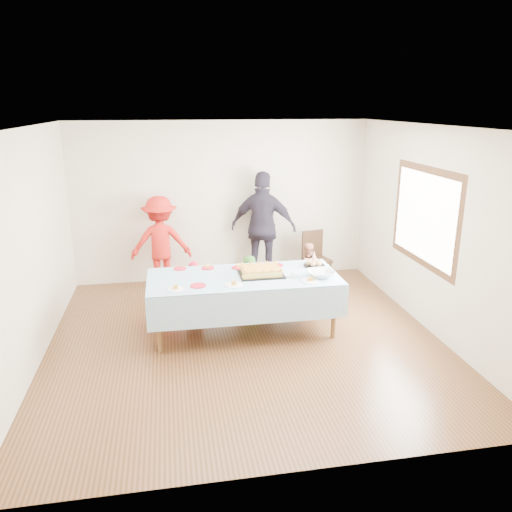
{
  "coord_description": "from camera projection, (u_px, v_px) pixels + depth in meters",
  "views": [
    {
      "loc": [
        -0.9,
        -5.85,
        2.95
      ],
      "look_at": [
        0.19,
        0.3,
        1.04
      ],
      "focal_mm": 35.0,
      "sensor_mm": 36.0,
      "label": 1
    }
  ],
  "objects": [
    {
      "name": "ground",
      "position": [
        245.0,
        339.0,
        6.52
      ],
      "size": [
        5.0,
        5.0,
        0.0
      ],
      "primitive_type": "plane",
      "color": "#492C14",
      "rests_on": "ground"
    },
    {
      "name": "room_walls",
      "position": [
        249.0,
        206.0,
        6.02
      ],
      "size": [
        5.04,
        5.04,
        2.72
      ],
      "color": "beige",
      "rests_on": "ground"
    },
    {
      "name": "party_table",
      "position": [
        244.0,
        280.0,
        6.57
      ],
      "size": [
        2.5,
        1.1,
        0.78
      ],
      "color": "brown",
      "rests_on": "ground"
    },
    {
      "name": "birthday_cake",
      "position": [
        261.0,
        271.0,
        6.6
      ],
      "size": [
        0.59,
        0.45,
        0.1
      ],
      "color": "black",
      "rests_on": "party_table"
    },
    {
      "name": "rolls_tray",
      "position": [
        314.0,
        263.0,
        6.96
      ],
      "size": [
        0.3,
        0.3,
        0.09
      ],
      "color": "black",
      "rests_on": "party_table"
    },
    {
      "name": "punch_bowl",
      "position": [
        321.0,
        274.0,
        6.52
      ],
      "size": [
        0.34,
        0.34,
        0.08
      ],
      "primitive_type": "imported",
      "color": "silver",
      "rests_on": "party_table"
    },
    {
      "name": "party_hat",
      "position": [
        314.0,
        257.0,
        7.08
      ],
      "size": [
        0.1,
        0.1,
        0.17
      ],
      "primitive_type": "cone",
      "color": "white",
      "rests_on": "party_table"
    },
    {
      "name": "fork_pile",
      "position": [
        295.0,
        275.0,
        6.51
      ],
      "size": [
        0.24,
        0.18,
        0.07
      ],
      "primitive_type": null,
      "color": "white",
      "rests_on": "party_table"
    },
    {
      "name": "plate_red_far_a",
      "position": [
        180.0,
        269.0,
        6.84
      ],
      "size": [
        0.17,
        0.17,
        0.01
      ],
      "primitive_type": "cylinder",
      "color": "red",
      "rests_on": "party_table"
    },
    {
      "name": "plate_red_far_b",
      "position": [
        208.0,
        268.0,
        6.87
      ],
      "size": [
        0.18,
        0.18,
        0.01
      ],
      "primitive_type": "cylinder",
      "color": "red",
      "rests_on": "party_table"
    },
    {
      "name": "plate_red_far_c",
      "position": [
        238.0,
        268.0,
        6.88
      ],
      "size": [
        0.19,
        0.19,
        0.01
      ],
      "primitive_type": "cylinder",
      "color": "red",
      "rests_on": "party_table"
    },
    {
      "name": "plate_red_far_d",
      "position": [
        276.0,
        265.0,
        6.98
      ],
      "size": [
        0.19,
        0.19,
        0.01
      ],
      "primitive_type": "cylinder",
      "color": "red",
      "rests_on": "party_table"
    },
    {
      "name": "plate_red_near",
      "position": [
        198.0,
        286.0,
        6.2
      ],
      "size": [
        0.2,
        0.2,
        0.01
      ],
      "primitive_type": "cylinder",
      "color": "red",
      "rests_on": "party_table"
    },
    {
      "name": "plate_white_left",
      "position": [
        175.0,
        289.0,
        6.08
      ],
      "size": [
        0.21,
        0.21,
        0.01
      ],
      "primitive_type": "cylinder",
      "color": "white",
      "rests_on": "party_table"
    },
    {
      "name": "plate_white_mid",
      "position": [
        234.0,
        285.0,
        6.22
      ],
      "size": [
        0.22,
        0.22,
        0.01
      ],
      "primitive_type": "cylinder",
      "color": "white",
      "rests_on": "party_table"
    },
    {
      "name": "plate_white_right",
      "position": [
        310.0,
        281.0,
        6.36
      ],
      "size": [
        0.22,
        0.22,
        0.01
      ],
      "primitive_type": "cylinder",
      "color": "white",
      "rests_on": "party_table"
    },
    {
      "name": "dining_chair",
      "position": [
        315.0,
        254.0,
        8.47
      ],
      "size": [
        0.47,
        0.47,
        0.9
      ],
      "rotation": [
        0.0,
        0.0,
        0.23
      ],
      "color": "black",
      "rests_on": "ground"
    },
    {
      "name": "toddler_left",
      "position": [
        194.0,
        288.0,
        7.16
      ],
      "size": [
        0.32,
        0.23,
        0.83
      ],
      "primitive_type": "imported",
      "rotation": [
        0.0,
        0.0,
        3.27
      ],
      "color": "red",
      "rests_on": "ground"
    },
    {
      "name": "toddler_mid",
      "position": [
        249.0,
        280.0,
        7.54
      ],
      "size": [
        0.42,
        0.31,
        0.78
      ],
      "primitive_type": "imported",
      "rotation": [
        0.0,
        0.0,
        3.32
      ],
      "color": "#336A23",
      "rests_on": "ground"
    },
    {
      "name": "toddler_right",
      "position": [
        307.0,
        268.0,
        8.0
      ],
      "size": [
        0.43,
        0.34,
        0.85
      ],
      "primitive_type": "imported",
      "rotation": [
        0.0,
        0.0,
        3.19
      ],
      "color": "tan",
      "rests_on": "ground"
    },
    {
      "name": "adult_left",
      "position": [
        161.0,
        242.0,
        8.19
      ],
      "size": [
        1.0,
        0.58,
        1.54
      ],
      "primitive_type": "imported",
      "rotation": [
        0.0,
        0.0,
        3.13
      ],
      "color": "red",
      "rests_on": "ground"
    },
    {
      "name": "adult_right",
      "position": [
        263.0,
        227.0,
        8.43
      ],
      "size": [
        1.2,
        0.85,
        1.89
      ],
      "primitive_type": "imported",
      "rotation": [
        0.0,
        0.0,
        2.75
      ],
      "color": "#292432",
      "rests_on": "ground"
    }
  ]
}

